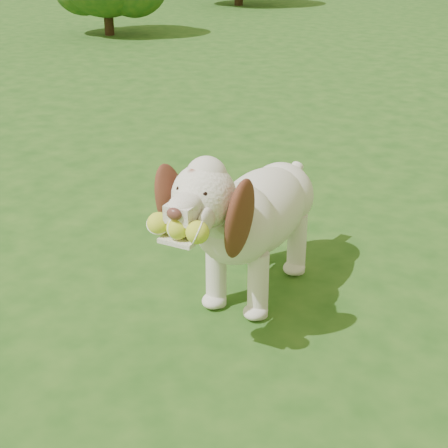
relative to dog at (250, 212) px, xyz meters
The scene contains 2 objects.
ground 0.67m from the dog, 88.99° to the right, with size 80.00×80.00×0.00m, color #1D4914.
dog is the anchor object (origin of this frame).
Camera 1 is at (1.37, -2.20, 1.80)m, focal length 55.00 mm.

